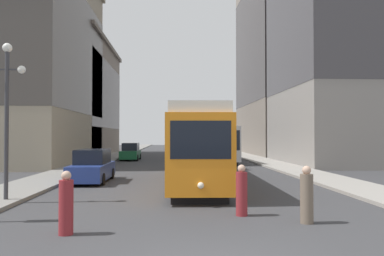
{
  "coord_description": "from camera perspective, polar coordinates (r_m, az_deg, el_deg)",
  "views": [
    {
      "loc": [
        -0.85,
        -7.39,
        2.59
      ],
      "look_at": [
        0.11,
        11.88,
        2.98
      ],
      "focal_mm": 35.69,
      "sensor_mm": 36.0,
      "label": 1
    }
  ],
  "objects": [
    {
      "name": "pedestrian_on_sidewalk",
      "position": [
        12.62,
        7.43,
        -9.45
      ],
      "size": [
        0.37,
        0.37,
        1.65
      ],
      "rotation": [
        0.0,
        0.0,
        2.11
      ],
      "color": "maroon",
      "rests_on": "ground"
    },
    {
      "name": "building_right_corner",
      "position": [
        55.86,
        14.1,
        11.23
      ],
      "size": [
        11.77,
        20.4,
        28.22
      ],
      "color": "slate",
      "rests_on": "ground"
    },
    {
      "name": "building_left_corner",
      "position": [
        54.33,
        -20.68,
        4.28
      ],
      "size": [
        16.46,
        21.41,
        14.97
      ],
      "color": "slate",
      "rests_on": "ground"
    },
    {
      "name": "pedestrian_crossing_far",
      "position": [
        10.7,
        -18.3,
        -10.86
      ],
      "size": [
        0.37,
        0.37,
        1.67
      ],
      "rotation": [
        0.0,
        0.0,
        3.35
      ],
      "color": "maroon",
      "rests_on": "ground"
    },
    {
      "name": "lamp_post_left_near",
      "position": [
        16.4,
        -25.94,
        4.12
      ],
      "size": [
        1.41,
        0.36,
        6.03
      ],
      "color": "#333338",
      "rests_on": "sidewalk_left"
    },
    {
      "name": "parked_car_left_near",
      "position": [
        41.19,
        -9.16,
        -3.58
      ],
      "size": [
        1.93,
        4.68,
        1.82
      ],
      "rotation": [
        0.0,
        0.0,
        -0.01
      ],
      "color": "black",
      "rests_on": "ground"
    },
    {
      "name": "building_left_midblock",
      "position": [
        41.41,
        -26.46,
        9.25
      ],
      "size": [
        16.02,
        19.88,
        19.44
      ],
      "color": "gray",
      "rests_on": "ground"
    },
    {
      "name": "building_right_midblock",
      "position": [
        39.65,
        21.3,
        16.05
      ],
      "size": [
        11.01,
        14.68,
        27.69
      ],
      "color": "gray",
      "rests_on": "ground"
    },
    {
      "name": "parked_car_left_mid",
      "position": [
        22.19,
        -14.65,
        -5.64
      ],
      "size": [
        1.91,
        4.85,
        1.82
      ],
      "rotation": [
        0.0,
        0.0,
        -0.01
      ],
      "color": "black",
      "rests_on": "ground"
    },
    {
      "name": "sidewalk_left",
      "position": [
        48.01,
        -11.55,
        -4.14
      ],
      "size": [
        2.85,
        120.0,
        0.15
      ],
      "primitive_type": "cube",
      "color": "gray",
      "rests_on": "ground"
    },
    {
      "name": "streetcar",
      "position": [
        20.9,
        0.47,
        -2.51
      ],
      "size": [
        3.03,
        14.42,
        3.89
      ],
      "rotation": [
        0.0,
        0.0,
        -0.03
      ],
      "color": "black",
      "rests_on": "ground"
    },
    {
      "name": "pedestrian_crossing_near",
      "position": [
        11.95,
        16.77,
        -9.77
      ],
      "size": [
        0.38,
        0.38,
        1.7
      ],
      "rotation": [
        0.0,
        0.0,
        1.33
      ],
      "color": "#6B5B4C",
      "rests_on": "ground"
    },
    {
      "name": "sidewalk_right",
      "position": [
        48.29,
        7.85,
        -4.14
      ],
      "size": [
        2.85,
        120.0,
        0.15
      ],
      "primitive_type": "cube",
      "color": "gray",
      "rests_on": "ground"
    },
    {
      "name": "transit_bus",
      "position": [
        38.08,
        3.61,
        -2.13
      ],
      "size": [
        3.0,
        11.91,
        3.45
      ],
      "rotation": [
        0.0,
        0.0,
        0.04
      ],
      "color": "black",
      "rests_on": "ground"
    }
  ]
}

